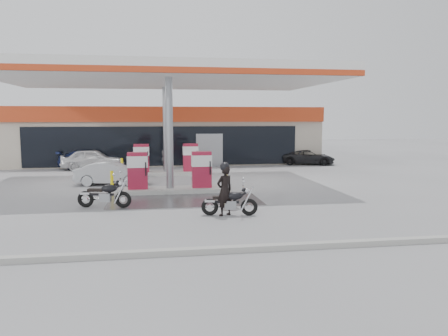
% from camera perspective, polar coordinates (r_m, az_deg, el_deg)
% --- Properties ---
extents(ground, '(90.00, 90.00, 0.00)m').
position_cam_1_polar(ground, '(17.53, -6.79, -4.23)').
color(ground, gray).
rests_on(ground, ground).
extents(wet_patch, '(6.00, 3.00, 0.00)m').
position_cam_1_polar(wet_patch, '(17.56, -5.15, -4.19)').
color(wet_patch, '#4C4C4F').
rests_on(wet_patch, ground).
extents(drain_cover, '(0.70, 0.70, 0.01)m').
position_cam_1_polar(drain_cover, '(15.78, 0.82, -5.38)').
color(drain_cover, '#38383A').
rests_on(drain_cover, ground).
extents(kerb, '(28.00, 0.25, 0.15)m').
position_cam_1_polar(kerb, '(10.72, -5.24, -10.83)').
color(kerb, gray).
rests_on(kerb, ground).
extents(store_building, '(22.00, 8.22, 4.00)m').
position_cam_1_polar(store_building, '(33.18, -7.95, 4.34)').
color(store_building, '#BBB09D').
rests_on(store_building, ground).
extents(canopy, '(16.00, 10.02, 5.51)m').
position_cam_1_polar(canopy, '(22.31, -7.51, 11.66)').
color(canopy, silver).
rests_on(canopy, ground).
extents(pump_island_near, '(5.14, 1.30, 1.78)m').
position_cam_1_polar(pump_island_near, '(19.39, -7.06, -1.07)').
color(pump_island_near, '#9E9E99').
rests_on(pump_island_near, ground).
extents(pump_island_far, '(5.14, 1.30, 1.78)m').
position_cam_1_polar(pump_island_far, '(25.35, -7.55, 0.73)').
color(pump_island_far, '#9E9E99').
rests_on(pump_island_far, ground).
extents(main_motorcycle, '(1.90, 0.77, 0.98)m').
position_cam_1_polar(main_motorcycle, '(14.71, 0.84, -4.56)').
color(main_motorcycle, black).
rests_on(main_motorcycle, ground).
extents(biker_main, '(0.74, 0.66, 1.70)m').
position_cam_1_polar(biker_main, '(14.63, 0.09, -2.96)').
color(biker_main, black).
rests_on(biker_main, ground).
extents(parked_motorcycle, '(2.00, 0.87, 1.03)m').
position_cam_1_polar(parked_motorcycle, '(16.55, -15.26, -3.45)').
color(parked_motorcycle, black).
rests_on(parked_motorcycle, ground).
extents(sedan_white, '(3.95, 1.80, 1.32)m').
position_cam_1_polar(sedan_white, '(28.79, -16.74, 1.10)').
color(sedan_white, silver).
rests_on(sedan_white, ground).
extents(attendant, '(0.88, 1.01, 1.79)m').
position_cam_1_polar(attendant, '(26.33, -7.45, 1.35)').
color(attendant, '#595A5E').
rests_on(attendant, ground).
extents(hatchback_silver, '(3.61, 1.75, 1.14)m').
position_cam_1_polar(hatchback_silver, '(22.03, -14.45, -0.67)').
color(hatchback_silver, '#A4A8AC').
rests_on(hatchback_silver, ground).
extents(parked_car_left, '(4.13, 1.80, 1.18)m').
position_cam_1_polar(parked_car_left, '(29.62, -16.98, 1.11)').
color(parked_car_left, '#17214D').
rests_on(parked_car_left, ground).
extents(parked_car_right, '(4.00, 2.64, 1.02)m').
position_cam_1_polar(parked_car_right, '(31.22, 10.92, 1.39)').
color(parked_car_right, black).
rests_on(parked_car_right, ground).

